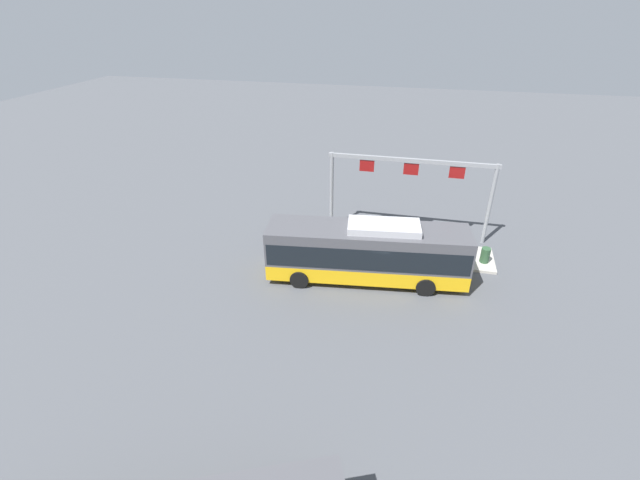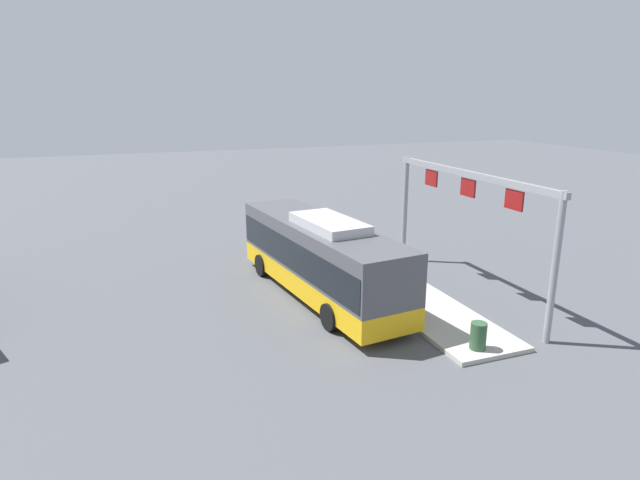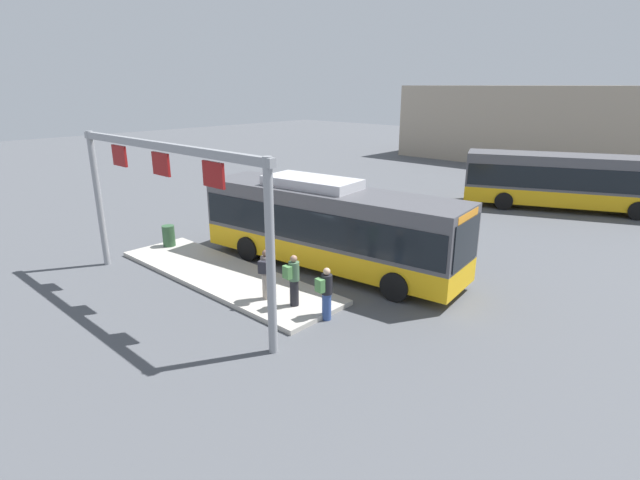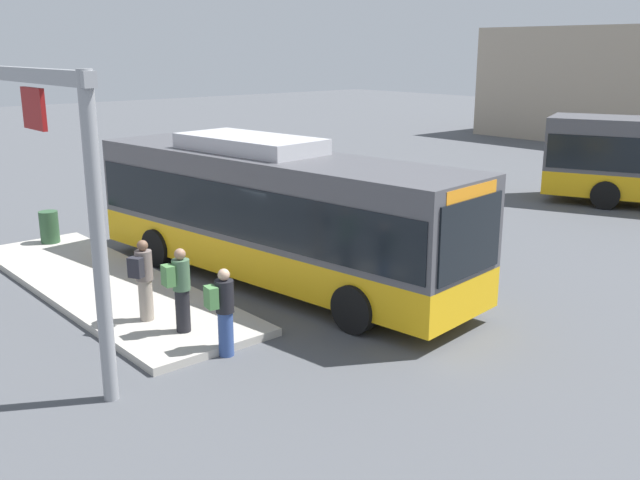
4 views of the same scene
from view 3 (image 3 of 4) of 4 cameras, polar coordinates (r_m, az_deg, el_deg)
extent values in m
plane|color=#4C4F54|center=(19.02, 0.98, -3.25)|extent=(120.00, 120.00, 0.00)
cube|color=#B2ADA3|center=(18.39, -11.19, -4.09)|extent=(10.00, 2.80, 0.16)
cube|color=#EAAD14|center=(18.75, 1.00, -1.04)|extent=(10.84, 3.73, 0.85)
cube|color=#4C4C51|center=(18.36, 1.02, 3.03)|extent=(10.84, 3.73, 1.90)
cube|color=black|center=(18.41, 1.02, 2.43)|extent=(10.63, 3.74, 1.20)
cube|color=black|center=(16.06, 16.79, -0.27)|extent=(0.29, 2.12, 1.50)
cube|color=#B7B7BC|center=(18.56, -0.99, 6.77)|extent=(3.90, 2.17, 0.36)
cube|color=orange|center=(15.85, 16.82, 2.70)|extent=(0.32, 1.75, 0.28)
cylinder|color=black|center=(18.23, 12.27, -2.93)|extent=(1.03, 0.42, 1.00)
cylinder|color=black|center=(16.20, 8.78, -5.40)|extent=(1.03, 0.42, 1.00)
cylinder|color=black|center=(21.55, -3.95, 0.66)|extent=(1.03, 0.42, 1.00)
cylinder|color=black|center=(19.86, -8.38, -0.99)|extent=(1.03, 0.42, 1.00)
cube|color=#EAAD14|center=(31.01, 26.53, 4.63)|extent=(10.78, 6.44, 0.85)
cube|color=#4C4C51|center=(30.77, 26.88, 7.12)|extent=(10.78, 6.44, 1.90)
cube|color=black|center=(30.80, 26.83, 6.76)|extent=(10.60, 6.40, 1.20)
cylinder|color=black|center=(32.83, 32.34, 3.88)|extent=(1.04, 0.67, 1.00)
cylinder|color=black|center=(30.55, 33.22, 2.88)|extent=(1.04, 0.67, 1.00)
cylinder|color=black|center=(32.01, 20.70, 5.21)|extent=(1.04, 0.67, 1.00)
cylinder|color=black|center=(29.66, 20.70, 4.29)|extent=(1.04, 0.67, 1.00)
cylinder|color=#334C8C|center=(14.81, 0.78, -7.79)|extent=(0.32, 0.32, 0.85)
cylinder|color=black|center=(14.52, 0.79, -5.20)|extent=(0.39, 0.39, 0.60)
sphere|color=tan|center=(14.36, 0.80, -3.69)|extent=(0.22, 0.22, 0.22)
cube|color=#4C8447|center=(14.35, -0.01, -5.35)|extent=(0.30, 0.22, 0.40)
cylinder|color=black|center=(15.37, -3.03, -6.18)|extent=(0.30, 0.30, 0.85)
cylinder|color=#476B4C|center=(15.09, -3.07, -3.66)|extent=(0.37, 0.37, 0.60)
sphere|color=#9E755B|center=(14.94, -3.10, -2.19)|extent=(0.22, 0.22, 0.22)
cube|color=#4C8447|center=(14.93, -3.85, -3.79)|extent=(0.30, 0.20, 0.40)
cylinder|color=gray|center=(15.90, -6.26, -5.41)|extent=(0.38, 0.38, 0.85)
cylinder|color=slate|center=(15.64, -6.35, -2.96)|extent=(0.46, 0.46, 0.60)
sphere|color=brown|center=(15.50, -6.40, -1.55)|extent=(0.22, 0.22, 0.22)
cube|color=#26262D|center=(15.40, -6.70, -3.19)|extent=(0.33, 0.29, 0.40)
cylinder|color=gray|center=(20.45, -24.49, 4.25)|extent=(0.24, 0.24, 5.20)
cylinder|color=gray|center=(12.30, -5.81, -2.35)|extent=(0.24, 0.24, 5.20)
cube|color=gray|center=(15.69, -18.32, 10.43)|extent=(10.21, 0.20, 0.24)
cube|color=maroon|center=(18.14, -22.42, 9.11)|extent=(0.90, 0.08, 0.70)
cube|color=maroon|center=(15.76, -18.12, 8.45)|extent=(0.90, 0.08, 0.70)
cube|color=maroon|center=(13.50, -12.37, 7.49)|extent=(0.90, 0.08, 0.70)
cube|color=tan|center=(48.37, 25.64, 11.96)|extent=(26.62, 8.00, 6.75)
cylinder|color=#2D5133|center=(21.92, -17.29, 0.48)|extent=(0.52, 0.52, 0.90)
camera|label=1|loc=(36.43, 22.36, 27.18)|focal=24.13mm
camera|label=2|loc=(37.33, -14.70, 19.22)|focal=29.75mm
camera|label=4|loc=(3.85, 61.35, -12.15)|focal=40.07mm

